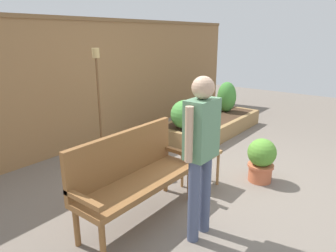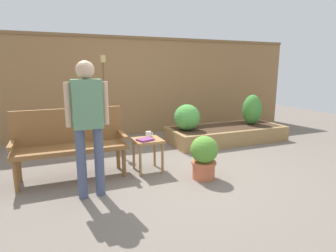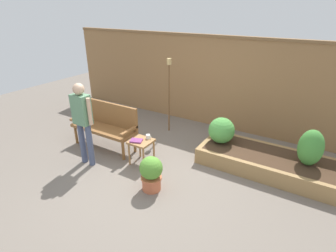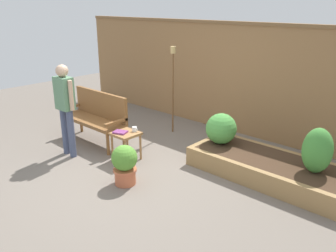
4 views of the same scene
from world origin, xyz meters
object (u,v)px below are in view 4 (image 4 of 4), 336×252
(cup_on_table, at_px, (135,129))
(tiki_torch, at_px, (173,75))
(side_table, at_px, (126,137))
(shrub_near_bench, at_px, (221,129))
(book_on_table, at_px, (120,132))
(person_by_bench, at_px, (65,103))
(potted_boxwood, at_px, (125,163))
(garden_bench, at_px, (96,114))
(shrub_far_corner, at_px, (317,151))

(cup_on_table, xyz_separation_m, tiki_torch, (-0.39, 1.38, 0.65))
(side_table, height_order, shrub_near_bench, shrub_near_bench)
(book_on_table, relative_size, person_by_bench, 0.14)
(tiki_torch, bearing_deg, person_by_bench, -104.90)
(book_on_table, distance_m, potted_boxwood, 0.85)
(cup_on_table, xyz_separation_m, shrub_near_bench, (1.09, 0.91, 0.03))
(book_on_table, bearing_deg, garden_bench, 145.63)
(side_table, bearing_deg, person_by_bench, -148.53)
(side_table, height_order, book_on_table, book_on_table)
(potted_boxwood, xyz_separation_m, tiki_torch, (-0.94, 2.08, 0.85))
(side_table, relative_size, book_on_table, 2.24)
(tiki_torch, bearing_deg, shrub_near_bench, -17.72)
(book_on_table, relative_size, potted_boxwood, 0.36)
(tiki_torch, bearing_deg, book_on_table, -80.36)
(garden_bench, distance_m, shrub_far_corner, 3.83)
(person_by_bench, bearing_deg, garden_bench, 102.99)
(side_table, xyz_separation_m, book_on_table, (-0.06, -0.07, 0.10))
(book_on_table, distance_m, person_by_bench, 1.04)
(side_table, xyz_separation_m, tiki_torch, (-0.32, 1.52, 0.77))
(garden_bench, relative_size, tiki_torch, 0.84)
(person_by_bench, bearing_deg, shrub_near_bench, 38.01)
(cup_on_table, relative_size, tiki_torch, 0.07)
(cup_on_table, height_order, person_by_bench, person_by_bench)
(potted_boxwood, distance_m, tiki_torch, 2.43)
(cup_on_table, relative_size, potted_boxwood, 0.19)
(tiki_torch, distance_m, person_by_bench, 2.14)
(side_table, bearing_deg, book_on_table, -128.50)
(cup_on_table, bearing_deg, shrub_far_corner, 19.06)
(garden_bench, relative_size, person_by_bench, 0.92)
(garden_bench, bearing_deg, person_by_bench, -77.01)
(shrub_far_corner, bearing_deg, side_table, -158.75)
(side_table, height_order, potted_boxwood, potted_boxwood)
(potted_boxwood, bearing_deg, tiki_torch, 114.24)
(potted_boxwood, bearing_deg, side_table, 137.46)
(side_table, height_order, cup_on_table, cup_on_table)
(shrub_near_bench, bearing_deg, shrub_far_corner, 0.00)
(side_table, relative_size, cup_on_table, 4.18)
(cup_on_table, distance_m, shrub_far_corner, 2.78)
(garden_bench, relative_size, book_on_table, 6.73)
(side_table, bearing_deg, potted_boxwood, -42.54)
(garden_bench, distance_m, potted_boxwood, 1.82)
(garden_bench, distance_m, cup_on_table, 1.10)
(shrub_far_corner, bearing_deg, garden_bench, -167.01)
(side_table, bearing_deg, garden_bench, 169.79)
(book_on_table, xyz_separation_m, shrub_far_corner, (2.75, 1.12, 0.12))
(book_on_table, distance_m, shrub_far_corner, 2.97)
(tiki_torch, xyz_separation_m, person_by_bench, (-0.55, -2.05, -0.24))
(potted_boxwood, bearing_deg, person_by_bench, 178.90)
(shrub_far_corner, bearing_deg, tiki_torch, 171.12)
(garden_bench, xyz_separation_m, shrub_far_corner, (3.73, 0.86, 0.07))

